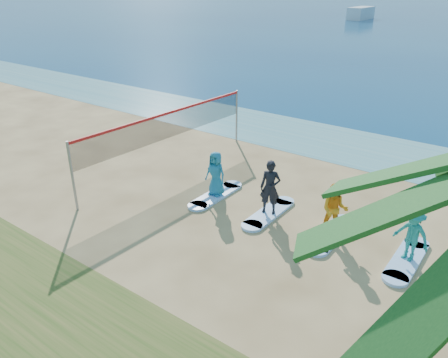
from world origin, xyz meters
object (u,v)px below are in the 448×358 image
Objects in this scene: surfboard_1 at (269,213)px; student_0 at (216,174)px; volleyball_net at (168,126)px; surfboard_2 at (331,234)px; boat_offshore_a at (360,19)px; student_1 at (270,187)px; surfboard_3 at (406,260)px; surfboard_0 at (216,195)px; student_2 at (334,210)px; student_3 at (412,235)px.

student_0 is at bearing 180.00° from surfboard_1.
volleyball_net reaches higher than surfboard_2.
student_1 is at bearing -71.52° from boat_offshore_a.
volleyball_net is at bearing -75.01° from boat_offshore_a.
volleyball_net is 4.13× the size of surfboard_1.
volleyball_net is 4.13× the size of surfboard_3.
student_1 reaches higher than surfboard_1.
volleyball_net is at bearing 175.06° from surfboard_3.
volleyball_net is 7.82m from surfboard_2.
surfboard_1 is (2.26, 0.00, 0.00)m from surfboard_0.
surfboard_1 is at bearing 0.00° from surfboard_0.
surfboard_2 is 0.88m from student_2.
volleyball_net is 9.90m from student_3.
student_1 is (25.46, -75.97, 1.01)m from boat_offshore_a.
student_0 reaches higher than surfboard_1.
student_1 reaches higher than surfboard_3.
surfboard_1 is 2.26m from surfboard_2.
surfboard_2 and surfboard_3 have the same top height.
student_0 is at bearing 0.00° from surfboard_0.
student_0 is 0.75× the size of surfboard_3.
student_2 is at bearing -70.00° from boat_offshore_a.
surfboard_0 is 6.83m from student_3.
volleyball_net is at bearing 150.83° from student_1.
student_2 is (2.26, 0.00, 0.88)m from surfboard_1.
student_1 reaches higher than boat_offshore_a.
boat_offshore_a is 81.68m from surfboard_3.
surfboard_0 is 1.34× the size of student_0.
student_2 is 0.76× the size of surfboard_3.
boat_offshore_a is at bearing 105.03° from volleyball_net.
volleyball_net reaches higher than boat_offshore_a.
surfboard_3 is (6.78, 0.00, -0.87)m from student_0.
volleyball_net is 3.65m from surfboard_0.
student_2 is at bearing 0.00° from surfboard_0.
surfboard_0 is 6.78m from surfboard_3.
student_2 reaches higher than surfboard_0.
boat_offshore_a is 3.48× the size of surfboard_1.
student_2 is (2.26, 0.00, -0.09)m from student_1.
volleyball_net is 5.53× the size of student_0.
student_0 reaches higher than student_3.
boat_offshore_a is 3.48× the size of surfboard_3.
volleyball_net is 3.30m from student_0.
surfboard_0 is at bearing -163.87° from student_3.
surfboard_0 is 1.39× the size of student_3.
volleyball_net is at bearing 173.59° from surfboard_2.
student_3 is at bearing -20.06° from student_1.
surfboard_3 is at bearing -4.94° from volleyball_net.
student_1 reaches higher than surfboard_0.
student_1 is 2.26m from student_2.
surfboard_1 and surfboard_3 have the same top height.
student_1 is 0.84× the size of surfboard_3.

